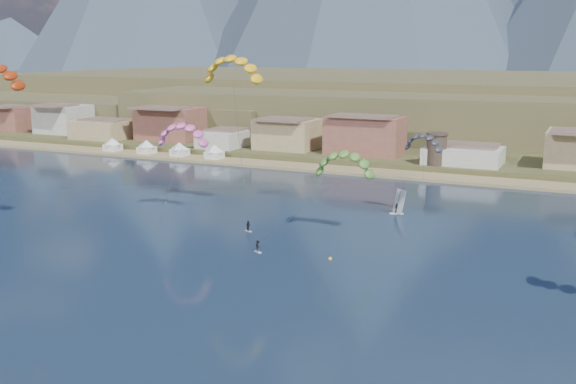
{
  "coord_description": "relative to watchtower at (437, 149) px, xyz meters",
  "views": [
    {
      "loc": [
        43.5,
        -61.92,
        31.88
      ],
      "look_at": [
        0.0,
        32.0,
        10.0
      ],
      "focal_mm": 42.19,
      "sensor_mm": 36.0,
      "label": 1
    }
  ],
  "objects": [
    {
      "name": "buoy",
      "position": [
        2.29,
        -82.2,
        -6.26
      ],
      "size": [
        0.62,
        0.62,
        0.62
      ],
      "color": "#FFB01A",
      "rests_on": "ground"
    },
    {
      "name": "beach_tents",
      "position": [
        -81.25,
        -8.0,
        -2.66
      ],
      "size": [
        43.4,
        6.4,
        5.0
      ],
      "color": "white",
      "rests_on": "ground"
    },
    {
      "name": "beach",
      "position": [
        -5.0,
        -8.0,
        -6.12
      ],
      "size": [
        2200.0,
        12.0,
        0.9
      ],
      "color": "tan",
      "rests_on": "ground"
    },
    {
      "name": "ground",
      "position": [
        -5.0,
        -114.0,
        -6.37
      ],
      "size": [
        2400.0,
        2400.0,
        0.0
      ],
      "primitive_type": "plane",
      "color": "#0E2133",
      "rests_on": "ground"
    },
    {
      "name": "watchtower",
      "position": [
        0.0,
        0.0,
        0.0
      ],
      "size": [
        5.82,
        5.82,
        8.6
      ],
      "color": "#47382D",
      "rests_on": "ground"
    },
    {
      "name": "distant_kite_pink",
      "position": [
        -34.31,
        -67.12,
        10.21
      ],
      "size": [
        11.17,
        7.06,
        19.9
      ],
      "color": "#262626",
      "rests_on": "ground"
    },
    {
      "name": "town",
      "position": [
        -45.0,
        8.0,
        1.63
      ],
      "size": [
        400.0,
        24.0,
        12.0
      ],
      "color": "silver",
      "rests_on": "ground"
    },
    {
      "name": "kitesurfer_green",
      "position": [
        -1.09,
        -67.65,
        6.79
      ],
      "size": [
        15.14,
        19.38,
        20.43
      ],
      "color": "silver",
      "rests_on": "ground"
    },
    {
      "name": "foothills",
      "position": [
        17.39,
        118.47,
        2.71
      ],
      "size": [
        940.0,
        210.0,
        18.0
      ],
      "color": "brown",
      "rests_on": "ground"
    },
    {
      "name": "land",
      "position": [
        -5.0,
        446.0,
        -6.37
      ],
      "size": [
        2200.0,
        900.0,
        4.0
      ],
      "color": "brown",
      "rests_on": "ground"
    },
    {
      "name": "kitesurfer_yellow",
      "position": [
        -25.23,
        -63.1,
        22.52
      ],
      "size": [
        15.3,
        13.12,
        32.41
      ],
      "color": "silver",
      "rests_on": "ground"
    },
    {
      "name": "distant_kite_dark",
      "position": [
        8.19,
        -49.12,
        8.74
      ],
      "size": [
        8.31,
        6.24,
        17.85
      ],
      "color": "#262626",
      "rests_on": "ground"
    },
    {
      "name": "windsurfer",
      "position": [
        3.59,
        -48.99,
        -4.82
      ],
      "size": [
        2.85,
        3.14,
        4.88
      ],
      "color": "silver",
      "rests_on": "ground"
    }
  ]
}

